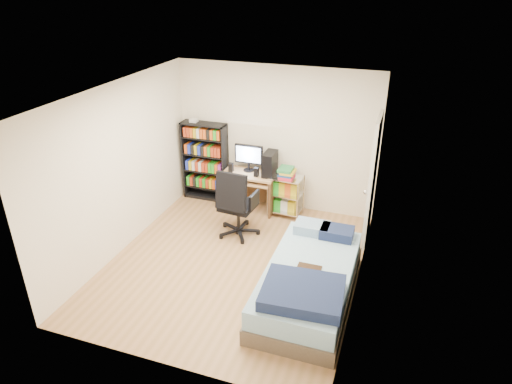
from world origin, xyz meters
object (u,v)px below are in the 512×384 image
at_px(bed, 309,282).
at_px(office_chair, 237,215).
at_px(computer_desk, 255,176).
at_px(media_shelf, 205,160).

bearing_deg(bed, office_chair, 140.31).
height_order(office_chair, bed, office_chair).
height_order(computer_desk, office_chair, computer_desk).
bearing_deg(office_chair, media_shelf, 138.46).
xyz_separation_m(media_shelf, computer_desk, (1.00, -0.12, -0.11)).
distance_m(media_shelf, bed, 3.38).
distance_m(office_chair, bed, 1.87).
bearing_deg(office_chair, computer_desk, 95.93).
relative_size(office_chair, bed, 0.53).
bearing_deg(bed, computer_desk, 124.22).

